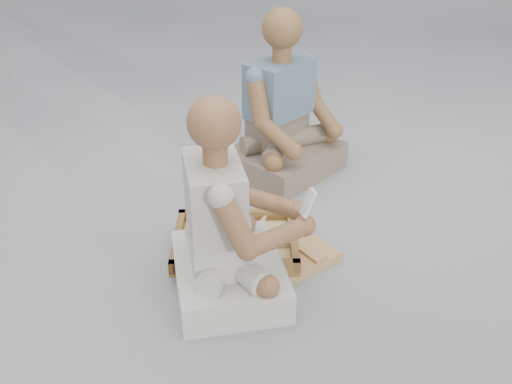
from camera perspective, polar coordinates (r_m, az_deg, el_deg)
name	(u,v)px	position (r m, az deg, el deg)	size (l,w,h in m)	color
ground	(297,266)	(2.59, 4.17, -7.38)	(60.00, 60.00, 0.00)	#9E9FA4
carved_panel	(260,259)	(2.59, 0.36, -6.73)	(0.63, 0.42, 0.04)	#98653B
tool_tray	(236,243)	(2.61, -2.06, -5.10)	(0.68, 0.62, 0.07)	brown
chisel_0	(257,252)	(2.54, 0.13, -6.00)	(0.20, 0.12, 0.02)	silver
chisel_1	(277,244)	(2.57, 2.13, -5.19)	(0.22, 0.07, 0.02)	silver
chisel_2	(267,230)	(2.66, 1.08, -3.80)	(0.21, 0.10, 0.02)	silver
chisel_3	(247,233)	(2.67, -0.87, -4.15)	(0.22, 0.04, 0.02)	silver
chisel_4	(260,223)	(2.72, 0.42, -3.12)	(0.18, 0.16, 0.02)	silver
chisel_5	(231,233)	(2.66, -2.56, -4.14)	(0.22, 0.05, 0.02)	silver
chisel_6	(274,235)	(2.65, 1.78, -4.36)	(0.22, 0.03, 0.02)	silver
chisel_7	(261,240)	(2.61, 0.48, -4.84)	(0.21, 0.09, 0.02)	silver
chisel_8	(250,249)	(2.55, -0.61, -5.76)	(0.22, 0.04, 0.02)	silver
wood_chip_0	(205,303)	(2.39, -5.08, -10.98)	(0.02, 0.01, 0.00)	#DAC281
wood_chip_1	(226,228)	(2.84, -3.07, -3.57)	(0.02, 0.01, 0.00)	#DAC281
wood_chip_2	(266,203)	(3.05, 0.96, -1.10)	(0.02, 0.01, 0.00)	#DAC281
wood_chip_3	(266,220)	(2.90, 0.98, -2.84)	(0.02, 0.01, 0.00)	#DAC281
wood_chip_4	(272,259)	(2.62, 1.61, -6.73)	(0.02, 0.01, 0.00)	#DAC281
wood_chip_5	(257,256)	(2.64, 0.09, -6.44)	(0.02, 0.01, 0.00)	#DAC281
wood_chip_6	(225,267)	(2.57, -3.13, -7.52)	(0.02, 0.01, 0.00)	#DAC281
wood_chip_7	(273,262)	(2.60, 1.76, -7.06)	(0.02, 0.01, 0.00)	#DAC281
wood_chip_8	(243,239)	(2.75, -1.29, -4.74)	(0.02, 0.01, 0.00)	#DAC281
wood_chip_9	(255,246)	(2.70, -0.06, -5.45)	(0.02, 0.01, 0.00)	#DAC281
wood_chip_10	(201,291)	(2.45, -5.52, -9.83)	(0.02, 0.01, 0.00)	#DAC281
craftsman	(227,231)	(2.29, -2.96, -3.89)	(0.62, 0.62, 0.86)	beige
companion	(284,121)	(3.26, 2.83, 7.08)	(0.75, 0.69, 0.94)	#786857
mobile_phone	(308,203)	(2.24, 5.25, -1.08)	(0.06, 0.05, 0.11)	silver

